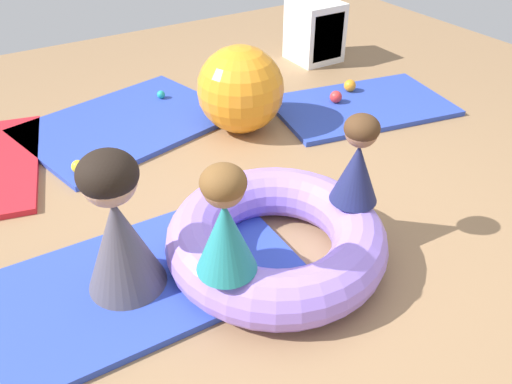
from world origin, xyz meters
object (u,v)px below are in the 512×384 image
(child_in_teal, at_px, (225,222))
(play_ball_red, at_px, (336,97))
(play_ball_teal, at_px, (161,95))
(storage_cube, at_px, (316,32))
(adult_seated, at_px, (117,225))
(play_ball_orange_second, at_px, (350,86))
(exercise_ball_large, at_px, (241,89))
(inflatable_cushion, at_px, (276,239))
(play_ball_blue, at_px, (198,249))
(play_ball_yellow, at_px, (78,167))
(child_in_navy, at_px, (358,160))

(child_in_teal, xyz_separation_m, play_ball_red, (1.84, 1.49, -0.46))
(play_ball_teal, height_order, storage_cube, storage_cube)
(adult_seated, height_order, play_ball_red, adult_seated)
(play_ball_orange_second, xyz_separation_m, exercise_ball_large, (-1.10, -0.03, 0.23))
(adult_seated, bearing_deg, inflatable_cushion, -67.36)
(inflatable_cushion, xyz_separation_m, child_in_teal, (-0.39, -0.19, 0.40))
(child_in_teal, xyz_separation_m, adult_seated, (-0.35, 0.40, -0.14))
(child_in_teal, bearing_deg, play_ball_blue, 131.70)
(exercise_ball_large, relative_size, storage_cube, 1.15)
(play_ball_yellow, bearing_deg, exercise_ball_large, 1.53)
(play_ball_blue, xyz_separation_m, play_ball_red, (1.80, 1.08, 0.01))
(play_ball_blue, bearing_deg, play_ball_orange_second, 30.34)
(inflatable_cushion, xyz_separation_m, play_ball_red, (1.45, 1.30, -0.05))
(child_in_navy, distance_m, exercise_ball_large, 1.48)
(child_in_teal, xyz_separation_m, play_ball_teal, (0.65, 2.32, -0.47))
(adult_seated, relative_size, exercise_ball_large, 1.16)
(child_in_navy, bearing_deg, play_ball_yellow, -93.72)
(play_ball_teal, xyz_separation_m, storage_cube, (1.69, 0.12, 0.21))
(play_ball_teal, relative_size, storage_cube, 0.12)
(play_ball_blue, bearing_deg, adult_seated, -179.72)
(child_in_teal, relative_size, exercise_ball_large, 0.83)
(child_in_teal, relative_size, storage_cube, 0.96)
(child_in_teal, bearing_deg, play_ball_red, 86.55)
(exercise_ball_large, distance_m, storage_cube, 1.61)
(adult_seated, bearing_deg, play_ball_blue, -51.40)
(play_ball_teal, bearing_deg, play_ball_blue, -107.65)
(play_ball_teal, bearing_deg, adult_seated, -117.56)
(storage_cube, bearing_deg, play_ball_blue, -138.58)
(play_ball_teal, relative_size, play_ball_orange_second, 0.66)
(exercise_ball_large, bearing_deg, inflatable_cushion, -113.34)
(child_in_teal, distance_m, play_ball_orange_second, 2.67)
(exercise_ball_large, bearing_deg, adult_seated, -138.84)
(child_in_navy, xyz_separation_m, storage_cube, (1.52, 2.32, -0.25))
(inflatable_cushion, xyz_separation_m, exercise_ball_large, (0.60, 1.38, 0.18))
(child_in_navy, xyz_separation_m, exercise_ball_large, (0.16, 1.46, -0.20))
(play_ball_orange_second, height_order, exercise_ball_large, exercise_ball_large)
(play_ball_teal, distance_m, storage_cube, 1.71)
(play_ball_orange_second, distance_m, exercise_ball_large, 1.12)
(play_ball_orange_second, relative_size, storage_cube, 0.18)
(child_in_navy, distance_m, play_ball_yellow, 1.85)
(inflatable_cushion, height_order, child_in_navy, child_in_navy)
(play_ball_yellow, bearing_deg, child_in_navy, -52.60)
(child_in_navy, height_order, exercise_ball_large, child_in_navy)
(play_ball_orange_second, height_order, storage_cube, storage_cube)
(child_in_navy, bearing_deg, inflatable_cushion, -51.79)
(inflatable_cushion, bearing_deg, exercise_ball_large, 66.66)
(adult_seated, distance_m, exercise_ball_large, 1.78)
(play_ball_teal, xyz_separation_m, play_ball_blue, (-0.61, -1.92, 0.00))
(child_in_teal, height_order, child_in_navy, child_in_teal)
(inflatable_cushion, distance_m, play_ball_orange_second, 2.20)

